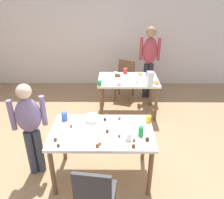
# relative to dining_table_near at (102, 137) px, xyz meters

# --- Properties ---
(ground_plane) EXTENTS (6.40, 6.40, 0.00)m
(ground_plane) POSITION_rel_dining_table_near_xyz_m (0.08, 0.17, -0.66)
(ground_plane) COLOR #9E7A56
(wall_back) EXTENTS (6.40, 0.10, 2.60)m
(wall_back) POSITION_rel_dining_table_near_xyz_m (0.08, 3.37, 0.64)
(wall_back) COLOR silver
(wall_back) RESTS_ON ground_plane
(dining_table_near) EXTENTS (1.31, 0.79, 0.75)m
(dining_table_near) POSITION_rel_dining_table_near_xyz_m (0.00, 0.00, 0.00)
(dining_table_near) COLOR white
(dining_table_near) RESTS_ON ground_plane
(dining_table_far) EXTENTS (1.16, 0.77, 0.75)m
(dining_table_far) POSITION_rel_dining_table_near_xyz_m (0.43, 1.77, -0.01)
(dining_table_far) COLOR silver
(dining_table_far) RESTS_ON ground_plane
(chair_near_table) EXTENTS (0.45, 0.45, 0.87)m
(chair_near_table) POSITION_rel_dining_table_near_xyz_m (-0.04, -0.77, -0.16)
(chair_near_table) COLOR #2D2D33
(chair_near_table) RESTS_ON ground_plane
(chair_far_table) EXTENTS (0.50, 0.50, 0.87)m
(chair_far_table) POSITION_rel_dining_table_near_xyz_m (0.42, 2.50, -0.16)
(chair_far_table) COLOR brown
(chair_far_table) RESTS_ON ground_plane
(person_girl_near) EXTENTS (0.45, 0.29, 1.36)m
(person_girl_near) POSITION_rel_dining_table_near_xyz_m (-0.94, 0.07, 0.15)
(person_girl_near) COLOR #383D4C
(person_girl_near) RESTS_ON ground_plane
(person_adult_far) EXTENTS (0.45, 0.22, 1.63)m
(person_adult_far) POSITION_rel_dining_table_near_xyz_m (0.93, 2.50, 0.33)
(person_adult_far) COLOR #28282D
(person_adult_far) RESTS_ON ground_plane
(mixing_bowl) EXTENTS (0.19, 0.19, 0.07)m
(mixing_bowl) POSITION_rel_dining_table_near_xyz_m (-0.15, 0.24, 0.13)
(mixing_bowl) COLOR white
(mixing_bowl) RESTS_ON dining_table_near
(soda_can) EXTENTS (0.07, 0.07, 0.12)m
(soda_can) POSITION_rel_dining_table_near_xyz_m (0.48, -0.10, 0.16)
(soda_can) COLOR #198438
(soda_can) RESTS_ON dining_table_near
(fork_near) EXTENTS (0.17, 0.02, 0.01)m
(fork_near) POSITION_rel_dining_table_near_xyz_m (0.35, 0.26, 0.10)
(fork_near) COLOR silver
(fork_near) RESTS_ON dining_table_near
(cup_near_0) EXTENTS (0.08, 0.08, 0.11)m
(cup_near_0) POSITION_rel_dining_table_near_xyz_m (-0.52, 0.26, 0.15)
(cup_near_0) COLOR #3351B2
(cup_near_0) RESTS_ON dining_table_near
(cup_near_1) EXTENTS (0.08, 0.08, 0.09)m
(cup_near_1) POSITION_rel_dining_table_near_xyz_m (0.32, -0.18, 0.14)
(cup_near_1) COLOR white
(cup_near_1) RESTS_ON dining_table_near
(cup_near_2) EXTENTS (0.07, 0.07, 0.09)m
(cup_near_2) POSITION_rel_dining_table_near_xyz_m (0.62, 0.21, 0.14)
(cup_near_2) COLOR yellow
(cup_near_2) RESTS_ON dining_table_near
(cake_ball_0) EXTENTS (0.04, 0.04, 0.04)m
(cake_ball_0) POSITION_rel_dining_table_near_xyz_m (0.39, -0.22, 0.11)
(cake_ball_0) COLOR brown
(cake_ball_0) RESTS_ON dining_table_near
(cake_ball_1) EXTENTS (0.05, 0.05, 0.05)m
(cake_ball_1) POSITION_rel_dining_table_near_xyz_m (0.38, -0.33, 0.12)
(cake_ball_1) COLOR brown
(cake_ball_1) RESTS_ON dining_table_near
(cake_ball_2) EXTENTS (0.04, 0.04, 0.04)m
(cake_ball_2) POSITION_rel_dining_table_near_xyz_m (-0.01, -0.28, 0.11)
(cake_ball_2) COLOR brown
(cake_ball_2) RESTS_ON dining_table_near
(cake_ball_3) EXTENTS (0.04, 0.04, 0.04)m
(cake_ball_3) POSITION_rel_dining_table_near_xyz_m (0.23, 0.27, 0.12)
(cake_ball_3) COLOR brown
(cake_ball_3) RESTS_ON dining_table_near
(cake_ball_4) EXTENTS (0.04, 0.04, 0.04)m
(cake_ball_4) POSITION_rel_dining_table_near_xyz_m (0.22, -0.13, 0.11)
(cake_ball_4) COLOR brown
(cake_ball_4) RESTS_ON dining_table_near
(cake_ball_5) EXTENTS (0.04, 0.04, 0.04)m
(cake_ball_5) POSITION_rel_dining_table_near_xyz_m (-0.48, -0.32, 0.11)
(cake_ball_5) COLOR brown
(cake_ball_5) RESTS_ON dining_table_near
(cake_ball_6) EXTENTS (0.05, 0.05, 0.05)m
(cake_ball_6) POSITION_rel_dining_table_near_xyz_m (0.07, -0.04, 0.12)
(cake_ball_6) COLOR brown
(cake_ball_6) RESTS_ON dining_table_near
(cake_ball_7) EXTENTS (0.05, 0.05, 0.05)m
(cake_ball_7) POSITION_rel_dining_table_near_xyz_m (-0.04, -0.32, 0.12)
(cake_ball_7) COLOR brown
(cake_ball_7) RESTS_ON dining_table_near
(cake_ball_8) EXTENTS (0.04, 0.04, 0.04)m
(cake_ball_8) POSITION_rel_dining_table_near_xyz_m (-0.40, 0.08, 0.11)
(cake_ball_8) COLOR brown
(cake_ball_8) RESTS_ON dining_table_near
(cake_ball_9) EXTENTS (0.04, 0.04, 0.04)m
(cake_ball_9) POSITION_rel_dining_table_near_xyz_m (0.03, 0.24, 0.12)
(cake_ball_9) COLOR #3D2319
(cake_ball_9) RESTS_ON dining_table_near
(cake_ball_10) EXTENTS (0.05, 0.05, 0.05)m
(cake_ball_10) POSITION_rel_dining_table_near_xyz_m (-0.54, -0.21, 0.12)
(cake_ball_10) COLOR brown
(cake_ball_10) RESTS_ON dining_table_near
(cake_ball_11) EXTENTS (0.05, 0.05, 0.05)m
(cake_ball_11) POSITION_rel_dining_table_near_xyz_m (0.55, -0.20, 0.12)
(cake_ball_11) COLOR #3D2319
(cake_ball_11) RESTS_ON dining_table_near
(pitcher_far) EXTENTS (0.12, 0.12, 0.26)m
(pitcher_far) POSITION_rel_dining_table_near_xyz_m (0.82, 1.48, 0.22)
(pitcher_far) COLOR white
(pitcher_far) RESTS_ON dining_table_far
(cup_far_0) EXTENTS (0.09, 0.09, 0.11)m
(cup_far_0) POSITION_rel_dining_table_near_xyz_m (0.39, 2.08, 0.15)
(cup_far_0) COLOR red
(cup_far_0) RESTS_ON dining_table_far
(cup_far_1) EXTENTS (0.09, 0.09, 0.10)m
(cup_far_1) POSITION_rel_dining_table_near_xyz_m (0.59, 1.59, 0.15)
(cup_far_1) COLOR white
(cup_far_1) RESTS_ON dining_table_far
(cup_far_2) EXTENTS (0.08, 0.08, 0.11)m
(cup_far_2) POSITION_rel_dining_table_near_xyz_m (0.84, 1.92, 0.15)
(cup_far_2) COLOR #3351B2
(cup_far_2) RESTS_ON dining_table_far
(cup_far_3) EXTENTS (0.07, 0.07, 0.09)m
(cup_far_3) POSITION_rel_dining_table_near_xyz_m (-0.11, 1.46, 0.14)
(cup_far_3) COLOR green
(cup_far_3) RESTS_ON dining_table_far
(donut_far_0) EXTENTS (0.13, 0.13, 0.04)m
(donut_far_0) POSITION_rel_dining_table_near_xyz_m (0.94, 1.55, 0.11)
(donut_far_0) COLOR gold
(donut_far_0) RESTS_ON dining_table_far
(donut_far_1) EXTENTS (0.10, 0.10, 0.03)m
(donut_far_1) POSITION_rel_dining_table_near_xyz_m (0.19, 2.07, 0.11)
(donut_far_1) COLOR white
(donut_far_1) RESTS_ON dining_table_far
(donut_far_2) EXTENTS (0.13, 0.13, 0.04)m
(donut_far_2) POSITION_rel_dining_table_near_xyz_m (0.23, 1.91, 0.11)
(donut_far_2) COLOR brown
(donut_far_2) RESTS_ON dining_table_far
(donut_far_3) EXTENTS (0.11, 0.11, 0.03)m
(donut_far_3) POSITION_rel_dining_table_near_xyz_m (0.62, 1.87, 0.11)
(donut_far_3) COLOR white
(donut_far_3) RESTS_ON dining_table_far
(donut_far_4) EXTENTS (0.11, 0.11, 0.03)m
(donut_far_4) POSITION_rel_dining_table_near_xyz_m (0.69, 2.00, 0.11)
(donut_far_4) COLOR gold
(donut_far_4) RESTS_ON dining_table_far
(donut_far_5) EXTENTS (0.10, 0.10, 0.03)m
(donut_far_5) POSITION_rel_dining_table_near_xyz_m (0.25, 1.47, 0.11)
(donut_far_5) COLOR pink
(donut_far_5) RESTS_ON dining_table_far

